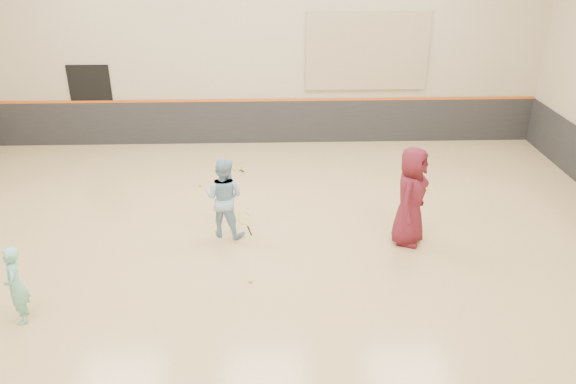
{
  "coord_description": "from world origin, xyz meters",
  "views": [
    {
      "loc": [
        0.25,
        -8.71,
        5.56
      ],
      "look_at": [
        0.55,
        0.4,
        1.15
      ],
      "focal_mm": 35.0,
      "sensor_mm": 36.0,
      "label": 1
    }
  ],
  "objects_px": {
    "spare_racket": "(237,167)",
    "young_man": "(411,196)",
    "girl": "(16,285)",
    "instructor": "(224,197)"
  },
  "relations": [
    {
      "from": "spare_racket",
      "to": "young_man",
      "type": "bearing_deg",
      "value": -46.46
    },
    {
      "from": "young_man",
      "to": "spare_racket",
      "type": "xyz_separation_m",
      "value": [
        -3.43,
        3.61,
        -0.9
      ]
    },
    {
      "from": "girl",
      "to": "young_man",
      "type": "bearing_deg",
      "value": 92.03
    },
    {
      "from": "girl",
      "to": "young_man",
      "type": "distance_m",
      "value": 6.8
    },
    {
      "from": "young_man",
      "to": "spare_racket",
      "type": "relative_size",
      "value": 2.97
    },
    {
      "from": "spare_racket",
      "to": "instructor",
      "type": "bearing_deg",
      "value": -91.14
    },
    {
      "from": "young_man",
      "to": "girl",
      "type": "bearing_deg",
      "value": 136.65
    },
    {
      "from": "girl",
      "to": "spare_racket",
      "type": "relative_size",
      "value": 1.98
    },
    {
      "from": "instructor",
      "to": "young_man",
      "type": "height_order",
      "value": "young_man"
    },
    {
      "from": "young_man",
      "to": "spare_racket",
      "type": "bearing_deg",
      "value": 71.68
    }
  ]
}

